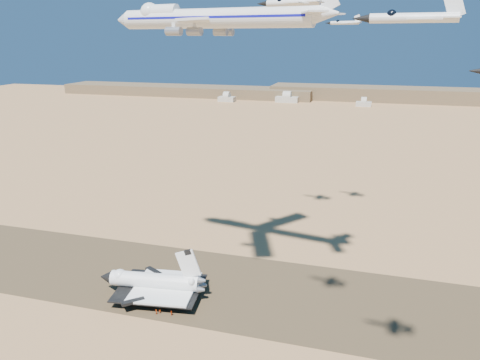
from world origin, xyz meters
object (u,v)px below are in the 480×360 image
(chase_jet_a, at_px, (292,2))
(crew_a, at_px, (156,312))
(carrier_747, at_px, (207,18))
(shuttle, at_px, (154,283))
(crew_b, at_px, (160,311))
(crew_c, at_px, (171,313))
(chase_jet_d, at_px, (294,15))
(chase_jet_b, at_px, (411,18))
(chase_jet_e, at_px, (344,23))

(chase_jet_a, bearing_deg, crew_a, 166.86)
(carrier_747, relative_size, chase_jet_a, 5.23)
(shuttle, relative_size, crew_b, 23.34)
(crew_b, height_order, crew_c, crew_c)
(carrier_747, distance_m, chase_jet_d, 53.27)
(carrier_747, relative_size, chase_jet_b, 4.62)
(crew_c, height_order, chase_jet_e, chase_jet_e)
(crew_a, height_order, chase_jet_b, chase_jet_b)
(shuttle, distance_m, chase_jet_e, 123.05)
(carrier_747, bearing_deg, crew_c, -101.13)
(shuttle, bearing_deg, carrier_747, 21.07)
(chase_jet_b, xyz_separation_m, chase_jet_d, (-36.47, 110.79, 5.27))
(carrier_747, bearing_deg, shuttle, -142.60)
(shuttle, distance_m, crew_c, 14.72)
(chase_jet_e, bearing_deg, shuttle, -107.10)
(crew_a, bearing_deg, shuttle, 23.58)
(crew_b, bearing_deg, chase_jet_d, -27.62)
(shuttle, xyz_separation_m, crew_b, (6.48, -9.32, -4.02))
(crew_a, distance_m, crew_b, 1.29)
(crew_c, distance_m, chase_jet_e, 127.77)
(crew_c, bearing_deg, chase_jet_d, -77.47)
(chase_jet_a, bearing_deg, chase_jet_b, -31.46)
(chase_jet_a, distance_m, chase_jet_e, 103.51)
(shuttle, xyz_separation_m, carrier_747, (17.36, 9.46, 84.30))
(chase_jet_e, bearing_deg, crew_b, -100.55)
(carrier_747, relative_size, crew_b, 45.48)
(chase_jet_b, bearing_deg, crew_c, 150.78)
(chase_jet_a, bearing_deg, crew_c, 163.36)
(carrier_747, xyz_separation_m, crew_c, (-6.90, -19.02, -88.28))
(chase_jet_b, height_order, chase_jet_d, chase_jet_d)
(carrier_747, xyz_separation_m, crew_a, (-11.74, -19.74, -88.26))
(chase_jet_a, relative_size, chase_jet_d, 0.87)
(crew_b, distance_m, chase_jet_a, 101.63)
(shuttle, bearing_deg, chase_jet_d, 52.77)
(shuttle, relative_size, carrier_747, 0.51)
(crew_a, xyz_separation_m, crew_c, (4.84, 0.73, -0.01))
(chase_jet_b, height_order, chase_jet_e, chase_jet_e)
(crew_c, xyz_separation_m, chase_jet_a, (39.04, -21.29, 89.47))
(chase_jet_a, xyz_separation_m, chase_jet_d, (-15.31, 90.77, 1.55))
(chase_jet_a, bearing_deg, carrier_747, 140.54)
(shuttle, relative_size, crew_a, 21.71)
(crew_a, bearing_deg, chase_jet_d, -27.24)
(carrier_747, bearing_deg, chase_jet_e, 69.94)
(crew_b, height_order, chase_jet_d, chase_jet_d)
(crew_a, height_order, chase_jet_e, chase_jet_e)
(crew_c, relative_size, chase_jet_d, 0.11)
(chase_jet_a, height_order, chase_jet_b, chase_jet_a)
(chase_jet_d, distance_m, chase_jet_e, 22.17)
(crew_b, xyz_separation_m, crew_c, (3.99, -0.23, 0.05))
(chase_jet_a, bearing_deg, shuttle, 160.04)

